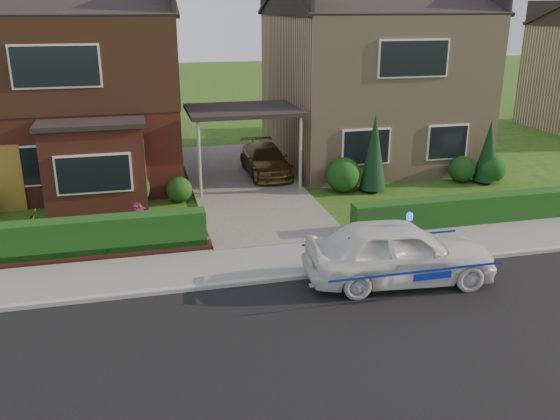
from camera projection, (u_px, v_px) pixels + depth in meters
name	position (u px, v px, depth m)	size (l,w,h in m)	color
ground	(350.00, 347.00, 11.22)	(120.00, 120.00, 0.00)	#234813
road	(350.00, 347.00, 11.22)	(60.00, 6.00, 0.02)	black
kerb	(305.00, 276.00, 14.00)	(60.00, 0.16, 0.12)	#9E9993
sidewalk	(294.00, 259.00, 14.97)	(60.00, 2.00, 0.10)	slate
driveway	(244.00, 183.00, 21.29)	(3.80, 12.00, 0.12)	#666059
house_left	(70.00, 73.00, 21.42)	(7.50, 9.53, 7.25)	brown
house_right	(368.00, 69.00, 24.17)	(7.50, 8.06, 7.25)	tan
carport_link	(243.00, 112.00, 20.40)	(3.80, 3.00, 2.77)	black
dwarf_wall	(56.00, 258.00, 14.71)	(7.70, 0.25, 0.36)	brown
hedge_left	(58.00, 262.00, 14.91)	(7.50, 0.55, 0.90)	#123711
hedge_right	(473.00, 225.00, 17.44)	(7.50, 0.55, 0.80)	#123711
shrub_left_mid	(128.00, 189.00, 18.63)	(1.32, 1.32, 1.32)	#123711
shrub_left_near	(179.00, 190.00, 19.35)	(0.84, 0.84, 0.84)	#123711
shrub_right_near	(344.00, 175.00, 20.37)	(1.20, 1.20, 1.20)	#123711
shrub_right_mid	(462.00, 169.00, 21.54)	(0.96, 0.96, 0.96)	#123711
shrub_right_far	(491.00, 168.00, 21.48)	(1.08, 1.08, 1.08)	#123711
conifer_a	(374.00, 155.00, 20.19)	(0.90, 0.90, 2.60)	black
conifer_b	(488.00, 153.00, 21.25)	(0.90, 0.90, 2.20)	black
police_car	(399.00, 252.00, 13.64)	(4.02, 4.52, 1.65)	silver
driveway_car	(266.00, 160.00, 22.14)	(1.49, 3.65, 1.06)	brown
potted_plant_a	(119.00, 234.00, 15.63)	(0.43, 0.29, 0.81)	gray
potted_plant_b	(32.00, 223.00, 16.50)	(0.34, 0.42, 0.77)	gray
potted_plant_c	(139.00, 217.00, 16.87)	(0.45, 0.45, 0.81)	gray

